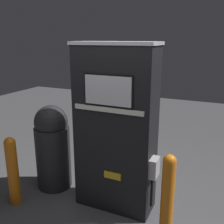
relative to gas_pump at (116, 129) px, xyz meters
name	(u,v)px	position (x,y,z in m)	size (l,w,h in m)	color
ground_plane	(109,212)	(0.00, -0.21, -1.09)	(14.00, 14.00, 0.00)	#4C4C4F
gas_pump	(116,129)	(0.00, 0.00, 0.00)	(1.11, 0.46, 2.17)	black
safety_bollard	(167,197)	(0.78, -0.39, -0.53)	(0.14, 0.14, 1.05)	orange
trash_bin	(53,146)	(-1.05, 0.05, -0.44)	(0.52, 0.52, 1.28)	#232326
safety_bollard_far	(13,169)	(-1.27, -0.55, -0.58)	(0.15, 0.15, 0.97)	orange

